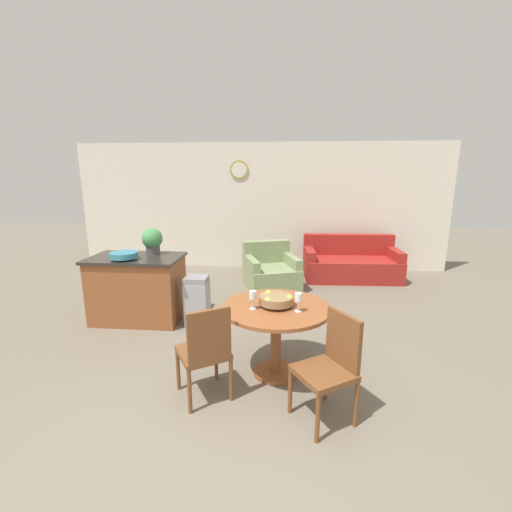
{
  "coord_description": "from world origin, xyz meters",
  "views": [
    {
      "loc": [
        0.56,
        -2.09,
        2.0
      ],
      "look_at": [
        0.17,
        2.41,
        0.94
      ],
      "focal_mm": 24.0,
      "sensor_mm": 36.0,
      "label": 1
    }
  ],
  "objects": [
    {
      "name": "couch",
      "position": [
        1.88,
        4.67,
        0.29
      ],
      "size": [
        1.86,
        1.01,
        0.84
      ],
      "rotation": [
        0.0,
        0.0,
        0.04
      ],
      "color": "maroon",
      "rests_on": "ground_plane"
    },
    {
      "name": "dining_chair_near_left",
      "position": [
        -0.13,
        0.63,
        0.51
      ],
      "size": [
        0.58,
        0.58,
        0.91
      ],
      "rotation": [
        0.0,
        0.0,
        6.84
      ],
      "color": "brown",
      "rests_on": "ground_plane"
    },
    {
      "name": "ground_plane",
      "position": [
        0.0,
        0.0,
        0.0
      ],
      "size": [
        24.0,
        24.0,
        0.0
      ],
      "primitive_type": "plane",
      "color": "#706656"
    },
    {
      "name": "dining_chair_near_right",
      "position": [
        0.96,
        0.49,
        0.51
      ],
      "size": [
        0.58,
        0.58,
        0.91
      ],
      "rotation": [
        0.0,
        0.0,
        8.41
      ],
      "color": "brown",
      "rests_on": "ground_plane"
    },
    {
      "name": "dining_table",
      "position": [
        0.49,
        1.1,
        0.58
      ],
      "size": [
        1.08,
        1.08,
        0.74
      ],
      "color": "brown",
      "rests_on": "ground_plane"
    },
    {
      "name": "wall_back",
      "position": [
        -0.0,
        5.37,
        1.35
      ],
      "size": [
        8.0,
        0.09,
        2.7
      ],
      "color": "silver",
      "rests_on": "ground_plane"
    },
    {
      "name": "kitchen_island",
      "position": [
        -1.49,
        2.33,
        0.46
      ],
      "size": [
        1.25,
        0.76,
        0.92
      ],
      "color": "brown",
      "rests_on": "ground_plane"
    },
    {
      "name": "trash_bin",
      "position": [
        -0.63,
        2.25,
        0.34
      ],
      "size": [
        0.31,
        0.3,
        0.68
      ],
      "color": "#9E9EA3",
      "rests_on": "ground_plane"
    },
    {
      "name": "armchair",
      "position": [
        0.31,
        3.96,
        0.28
      ],
      "size": [
        1.14,
        1.17,
        0.82
      ],
      "rotation": [
        0.0,
        0.0,
        0.33
      ],
      "color": "gray",
      "rests_on": "ground_plane"
    },
    {
      "name": "teal_bowl",
      "position": [
        -1.57,
        2.16,
        0.98
      ],
      "size": [
        0.36,
        0.36,
        0.1
      ],
      "color": "teal",
      "rests_on": "kitchen_island"
    },
    {
      "name": "fruit_bowl",
      "position": [
        0.49,
        1.1,
        0.81
      ],
      "size": [
        0.34,
        0.34,
        0.13
      ],
      "color": "olive",
      "rests_on": "dining_table"
    },
    {
      "name": "potted_plant",
      "position": [
        -1.31,
        2.53,
        1.12
      ],
      "size": [
        0.29,
        0.29,
        0.37
      ],
      "color": "#4C4C51",
      "rests_on": "kitchen_island"
    },
    {
      "name": "wine_glass_left",
      "position": [
        0.26,
        1.01,
        0.88
      ],
      "size": [
        0.07,
        0.07,
        0.18
      ],
      "color": "silver",
      "rests_on": "dining_table"
    },
    {
      "name": "wine_glass_right",
      "position": [
        0.7,
        0.98,
        0.88
      ],
      "size": [
        0.07,
        0.07,
        0.18
      ],
      "color": "silver",
      "rests_on": "dining_table"
    }
  ]
}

